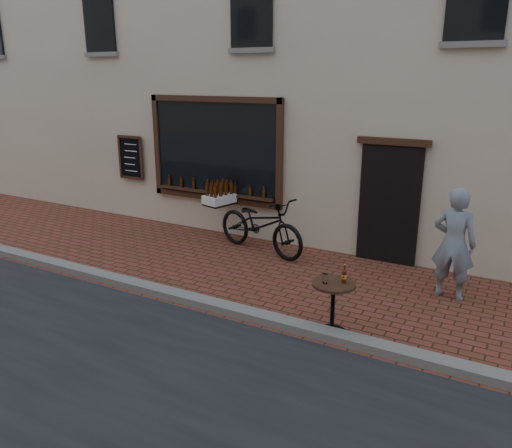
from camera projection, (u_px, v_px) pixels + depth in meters
The scene contains 6 objects.
ground at pixel (196, 311), 7.45m from camera, with size 90.00×90.00×0.00m, color brown.
kerb at pixel (204, 302), 7.60m from camera, with size 90.00×0.25×0.12m, color slate.
shop_building at pixel (354, 2), 11.46m from camera, with size 28.00×6.20×10.00m.
cargo_bicycle at pixel (259, 223), 9.83m from camera, with size 2.57×1.29×1.21m.
bistro_table at pixel (333, 298), 6.65m from camera, with size 0.58×0.58×1.00m.
pedestrian at pixel (454, 244), 7.68m from camera, with size 0.65×0.43×1.78m, color gray.
Camera 1 is at (4.07, -5.48, 3.38)m, focal length 35.00 mm.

